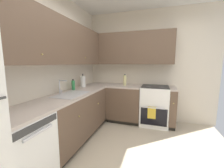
{
  "coord_description": "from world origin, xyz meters",
  "views": [
    {
      "loc": [
        -1.74,
        -0.22,
        1.42
      ],
      "look_at": [
        0.99,
        0.65,
        1.0
      ],
      "focal_mm": 22.68,
      "sensor_mm": 36.0,
      "label": 1
    }
  ],
  "objects_px": {
    "dishwasher": "(18,155)",
    "oil_bottle": "(125,80)",
    "oven_range": "(154,105)",
    "soap_bottle": "(73,85)",
    "paper_towel_roll": "(83,81)"
  },
  "relations": [
    {
      "from": "soap_bottle",
      "to": "oven_range",
      "type": "bearing_deg",
      "value": -60.06
    },
    {
      "from": "oven_range",
      "to": "soap_bottle",
      "type": "bearing_deg",
      "value": 119.94
    },
    {
      "from": "soap_bottle",
      "to": "paper_towel_roll",
      "type": "relative_size",
      "value": 0.71
    },
    {
      "from": "paper_towel_roll",
      "to": "dishwasher",
      "type": "bearing_deg",
      "value": -174.8
    },
    {
      "from": "paper_towel_roll",
      "to": "soap_bottle",
      "type": "bearing_deg",
      "value": 176.84
    },
    {
      "from": "dishwasher",
      "to": "oven_range",
      "type": "bearing_deg",
      "value": -31.11
    },
    {
      "from": "dishwasher",
      "to": "soap_bottle",
      "type": "bearing_deg",
      "value": 7.34
    },
    {
      "from": "dishwasher",
      "to": "oil_bottle",
      "type": "distance_m",
      "value": 2.46
    },
    {
      "from": "dishwasher",
      "to": "oven_range",
      "type": "relative_size",
      "value": 0.82
    },
    {
      "from": "dishwasher",
      "to": "soap_bottle",
      "type": "xyz_separation_m",
      "value": [
        1.4,
        0.18,
        0.56
      ]
    },
    {
      "from": "oven_range",
      "to": "soap_bottle",
      "type": "distance_m",
      "value": 1.89
    },
    {
      "from": "soap_bottle",
      "to": "oil_bottle",
      "type": "bearing_deg",
      "value": -44.32
    },
    {
      "from": "dishwasher",
      "to": "oil_bottle",
      "type": "bearing_deg",
      "value": -16.68
    },
    {
      "from": "paper_towel_roll",
      "to": "oil_bottle",
      "type": "bearing_deg",
      "value": -58.17
    },
    {
      "from": "dishwasher",
      "to": "paper_towel_roll",
      "type": "xyz_separation_m",
      "value": [
        1.76,
        0.16,
        0.59
      ]
    }
  ]
}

